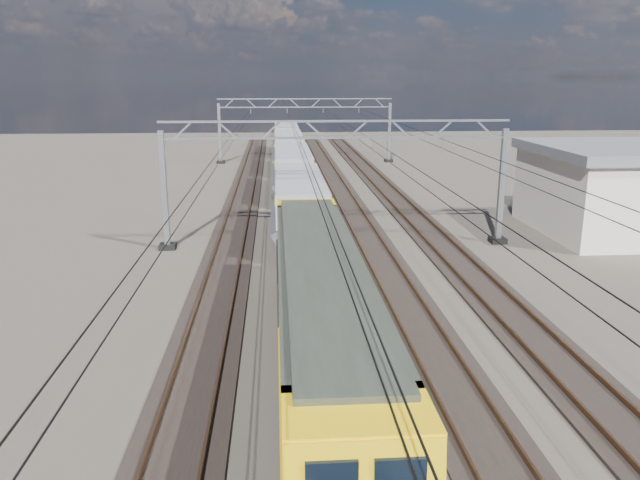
{
  "coord_description": "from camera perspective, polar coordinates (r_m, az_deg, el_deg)",
  "views": [
    {
      "loc": [
        -3.34,
        -30.35,
        9.38
      ],
      "look_at": [
        -1.46,
        -3.79,
        2.4
      ],
      "focal_mm": 35.0,
      "sensor_mm": 36.0,
      "label": 1
    }
  ],
  "objects": [
    {
      "name": "hopper_wagon_lead",
      "position": [
        37.12,
        -1.92,
        3.57
      ],
      "size": [
        3.38,
        13.0,
        3.25
      ],
      "color": "black",
      "rests_on": "ground"
    },
    {
      "name": "catenary_gantry_far",
      "position": [
        70.65,
        -1.36,
        10.23
      ],
      "size": [
        19.9,
        0.9,
        7.11
      ],
      "color": "#8D949A",
      "rests_on": "ground"
    },
    {
      "name": "track_loco",
      "position": [
        31.78,
        -1.47,
        -2.35
      ],
      "size": [
        2.6,
        140.0,
        0.3
      ],
      "color": "black",
      "rests_on": "ground"
    },
    {
      "name": "catenary_gantry_mid",
      "position": [
        34.95,
        1.48,
        5.67
      ],
      "size": [
        19.9,
        0.9,
        7.11
      ],
      "color": "#8D949A",
      "rests_on": "ground"
    },
    {
      "name": "overhead_wires",
      "position": [
        38.67,
        0.93,
        9.3
      ],
      "size": [
        12.03,
        140.0,
        0.53
      ],
      "color": "black",
      "rests_on": "ground"
    },
    {
      "name": "ground",
      "position": [
        31.94,
        2.12,
        -2.4
      ],
      "size": [
        160.0,
        160.0,
        0.0
      ],
      "primitive_type": "plane",
      "color": "#29241E",
      "rests_on": "ground"
    },
    {
      "name": "hopper_wagon_third",
      "position": [
        65.2,
        -2.89,
        8.37
      ],
      "size": [
        3.38,
        13.0,
        3.25
      ],
      "color": "black",
      "rests_on": "ground"
    },
    {
      "name": "track_outer_west",
      "position": [
        31.86,
        -8.68,
        -2.48
      ],
      "size": [
        2.6,
        140.0,
        0.3
      ],
      "color": "black",
      "rests_on": "ground"
    },
    {
      "name": "hopper_wagon_fourth",
      "position": [
        79.33,
        -3.12,
        9.49
      ],
      "size": [
        3.38,
        13.0,
        3.25
      ],
      "color": "black",
      "rests_on": "ground"
    },
    {
      "name": "track_outer_east",
      "position": [
        33.09,
        12.52,
        -2.01
      ],
      "size": [
        2.6,
        140.0,
        0.3
      ],
      "color": "black",
      "rests_on": "ground"
    },
    {
      "name": "locomotive",
      "position": [
        20.03,
        0.04,
        -5.93
      ],
      "size": [
        2.76,
        21.1,
        3.62
      ],
      "color": "black",
      "rests_on": "ground"
    },
    {
      "name": "track_inner_east",
      "position": [
        32.19,
        5.67,
        -2.19
      ],
      "size": [
        2.6,
        140.0,
        0.3
      ],
      "color": "black",
      "rests_on": "ground"
    },
    {
      "name": "hopper_wagon_mid",
      "position": [
        51.12,
        -2.54,
        6.63
      ],
      "size": [
        3.38,
        13.0,
        3.25
      ],
      "color": "black",
      "rests_on": "ground"
    }
  ]
}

